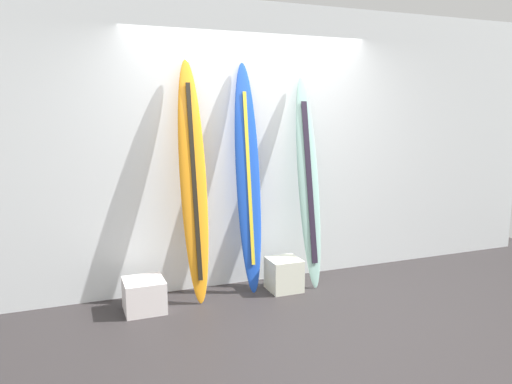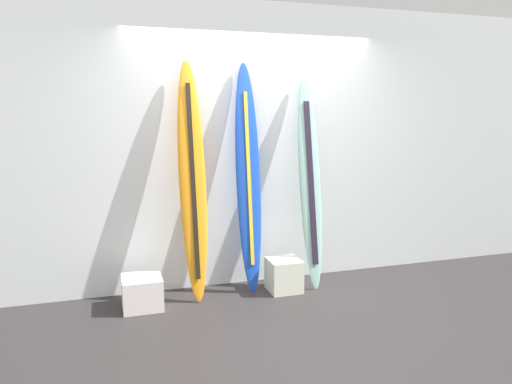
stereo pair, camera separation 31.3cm
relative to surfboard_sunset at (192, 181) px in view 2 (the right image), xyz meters
The scene contains 7 objects.
ground 1.62m from the surfboard_sunset, 55.26° to the right, with size 8.00×8.00×0.04m, color #2C2829.
wall_back 0.80m from the surfboard_sunset, 27.39° to the left, with size 7.20×0.20×2.80m, color silver.
surfboard_sunset is the anchor object (origin of this frame).
surfboard_cobalt 0.56m from the surfboard_sunset, ahead, with size 0.25×0.35×2.21m.
surfboard_seafoam 1.18m from the surfboard_sunset, ahead, with size 0.23×0.45×2.09m.
display_block_left 1.29m from the surfboard_sunset, ahead, with size 0.31×0.31×0.32m.
display_block_center 1.10m from the surfboard_sunset, 164.96° to the right, with size 0.35×0.35×0.28m.
Camera 2 is at (-1.44, -3.46, 1.74)m, focal length 34.25 mm.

